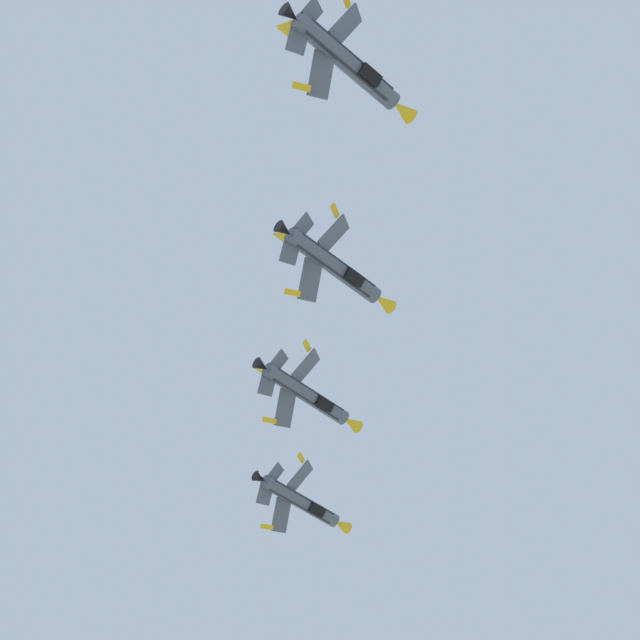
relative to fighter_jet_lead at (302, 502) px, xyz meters
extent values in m
cylinder|color=#4C5666|center=(-0.24, -0.15, 0.00)|extent=(11.08, 7.80, 1.70)
cube|color=#232833|center=(-0.05, -0.46, -0.30)|extent=(9.20, 6.37, 1.37)
cone|color=yellow|center=(5.83, 3.63, 0.00)|extent=(2.86, 2.60, 1.56)
cone|color=black|center=(-5.96, -3.73, 0.00)|extent=(2.08, 2.00, 1.36)
ellipsoid|color=#192333|center=(1.74, 1.67, 0.40)|extent=(3.53, 3.01, 1.55)
cube|color=black|center=(1.93, 0.46, -0.51)|extent=(2.58, 2.31, 1.38)
cube|color=#4C5666|center=(-2.53, 0.28, -2.08)|extent=(2.09, 2.93, 3.38)
cube|color=yellow|center=(-4.18, 0.81, -3.71)|extent=(1.63, 0.65, 0.59)
cube|color=#4C5666|center=(-0.79, -2.51, 1.97)|extent=(3.38, 3.05, 3.38)
cube|color=yellow|center=(-1.03, -4.23, 3.60)|extent=(1.27, 1.65, 0.59)
cube|color=#4C5666|center=(-5.07, -2.04, -1.19)|extent=(1.94, 1.78, 1.81)
cube|color=#4C5666|center=(-4.05, -3.67, 1.18)|extent=(2.22, 2.26, 1.81)
cube|color=yellow|center=(-5.05, -1.50, 1.14)|extent=(3.34, 3.19, 1.80)
cylinder|color=#4C5666|center=(-3.59, -19.70, 0.45)|extent=(11.08, 7.80, 1.70)
cube|color=#232833|center=(-3.39, -20.01, 0.16)|extent=(9.20, 6.37, 1.38)
cone|color=yellow|center=(2.48, -15.91, 0.45)|extent=(2.86, 2.60, 1.56)
cone|color=black|center=(-9.31, -23.27, 0.45)|extent=(2.08, 2.00, 1.36)
ellipsoid|color=#192333|center=(-1.61, -17.88, 0.85)|extent=(3.53, 3.01, 1.55)
cube|color=black|center=(-1.42, -19.09, -0.06)|extent=(2.58, 2.30, 1.38)
cube|color=#4C5666|center=(-5.87, -19.27, -1.64)|extent=(2.09, 2.91, 3.40)
cube|color=yellow|center=(-7.52, -18.75, -3.28)|extent=(1.63, 0.65, 0.59)
cube|color=#4C5666|center=(-4.14, -22.05, 2.43)|extent=(3.36, 3.04, 3.40)
cube|color=yellow|center=(-4.39, -23.75, 4.07)|extent=(1.26, 1.65, 0.59)
cube|color=#4C5666|center=(-8.42, -21.59, -0.74)|extent=(1.93, 1.77, 1.82)
cube|color=#4C5666|center=(-7.41, -23.21, 1.64)|extent=(2.21, 2.26, 1.82)
cube|color=yellow|center=(-8.41, -21.04, 1.58)|extent=(3.35, 3.20, 1.78)
cylinder|color=#4C5666|center=(-5.08, -40.19, -0.27)|extent=(11.08, 7.80, 1.70)
cube|color=#232833|center=(-4.88, -40.50, -0.56)|extent=(9.20, 6.38, 1.37)
cone|color=yellow|center=(0.99, -36.41, -0.27)|extent=(2.86, 2.60, 1.56)
cone|color=black|center=(-10.80, -43.77, -0.27)|extent=(2.08, 2.00, 1.36)
ellipsoid|color=#192333|center=(-3.10, -38.38, 0.14)|extent=(3.53, 3.01, 1.55)
cube|color=black|center=(-2.91, -39.58, -0.78)|extent=(2.58, 2.31, 1.38)
cube|color=#4C5666|center=(-7.37, -39.75, -2.34)|extent=(2.09, 2.94, 3.37)
cube|color=yellow|center=(-9.03, -39.21, -3.96)|extent=(1.63, 0.65, 0.59)
cube|color=#4C5666|center=(-5.62, -42.56, 1.70)|extent=(3.39, 3.06, 3.37)
cube|color=yellow|center=(-5.86, -44.28, 3.32)|extent=(1.27, 1.65, 0.59)
cube|color=#4C5666|center=(-9.91, -42.07, -1.45)|extent=(1.94, 1.79, 1.80)
cube|color=#4C5666|center=(-8.89, -43.71, 0.91)|extent=(2.23, 2.27, 1.80)
cube|color=yellow|center=(-9.89, -41.55, 0.88)|extent=(3.34, 3.19, 1.80)
cylinder|color=#4C5666|center=(-8.86, -62.00, 2.15)|extent=(11.08, 7.80, 1.70)
cube|color=#232833|center=(-8.66, -62.32, 1.88)|extent=(9.17, 6.33, 1.41)
cone|color=yellow|center=(-2.79, -58.21, 2.15)|extent=(2.86, 2.60, 1.56)
cone|color=black|center=(-14.58, -65.57, 2.15)|extent=(2.08, 2.00, 1.36)
ellipsoid|color=#192333|center=(-6.89, -60.16, 2.52)|extent=(3.53, 3.00, 1.54)
cube|color=black|center=(-6.68, -61.41, 1.68)|extent=(2.57, 2.29, 1.38)
cube|color=#4C5666|center=(-11.08, -61.67, -0.02)|extent=(2.08, 2.75, 3.52)
cube|color=yellow|center=(-12.68, -61.22, -1.72)|extent=(1.63, 0.63, 0.59)
cube|color=#4C5666|center=(-9.47, -64.26, 4.22)|extent=(3.22, 2.96, 3.52)
cube|color=#4C5666|center=(-13.66, -63.94, 0.91)|extent=(1.92, 1.69, 1.88)
cube|color=#4C5666|center=(-12.71, -65.46, 3.39)|extent=(2.15, 2.21, 1.88)
cube|color=yellow|center=(-13.71, -63.30, 3.21)|extent=(3.38, 3.26, 1.68)
camera|label=1|loc=(-23.31, -117.26, -85.75)|focal=65.61mm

